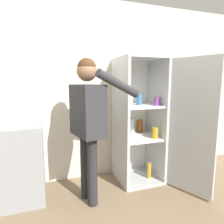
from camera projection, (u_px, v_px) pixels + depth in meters
name	position (u px, v px, depth m)	size (l,w,h in m)	color
ground_plane	(144.00, 206.00, 2.30)	(12.00, 12.00, 0.00)	#7A664C
wall_back	(115.00, 91.00, 3.02)	(7.00, 0.06, 2.55)	beige
refrigerator	(148.00, 121.00, 2.78)	(0.88, 1.15, 1.75)	#B7BABC
person	(88.00, 114.00, 2.26)	(0.74, 0.60, 1.68)	#262628
counter	(14.00, 163.00, 2.37)	(0.67, 0.59, 0.93)	gray
bowl	(4.00, 123.00, 2.24)	(0.20, 0.20, 0.07)	white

